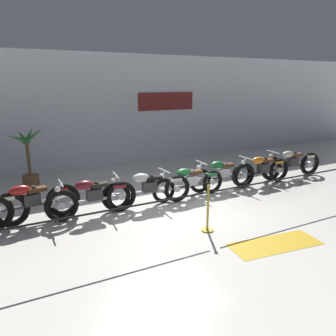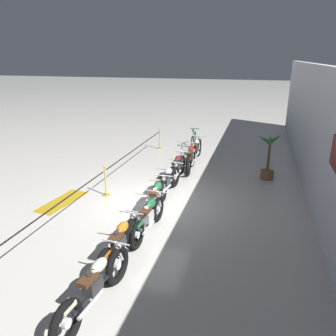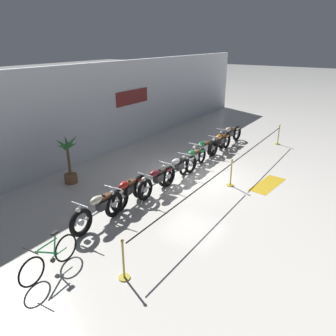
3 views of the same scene
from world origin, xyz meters
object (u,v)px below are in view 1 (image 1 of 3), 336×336
object	(u,v)px
motorcycle_cream_7	(291,164)
potted_palm_left_of_row	(28,159)
floor_banner	(275,244)
stanchion_far_left	(147,210)
motorcycle_orange_6	(262,170)
stanchion_mid_left	(208,215)
motorcycle_green_5	(221,174)
motorcycle_red_1	(30,203)
motorcycle_silver_3	(147,189)
motorcycle_maroon_2	(92,197)
motorcycle_green_4	(189,182)

from	to	relation	value
motorcycle_cream_7	potted_palm_left_of_row	world-z (taller)	potted_palm_left_of_row
floor_banner	stanchion_far_left	bearing A→B (deg)	160.06
motorcycle_orange_6	potted_palm_left_of_row	xyz separation A→B (m)	(-6.51, 3.21, 0.39)
motorcycle_cream_7	stanchion_mid_left	world-z (taller)	stanchion_mid_left
motorcycle_orange_6	motorcycle_green_5	bearing A→B (deg)	172.32
motorcycle_cream_7	floor_banner	size ratio (longest dim) A/B	1.29
motorcycle_red_1	stanchion_mid_left	world-z (taller)	stanchion_mid_left
motorcycle_red_1	motorcycle_green_5	size ratio (longest dim) A/B	1.05
motorcycle_silver_3	motorcycle_cream_7	distance (m)	5.42
motorcycle_cream_7	stanchion_far_left	size ratio (longest dim) A/B	0.20
motorcycle_green_5	stanchion_far_left	world-z (taller)	stanchion_far_left
stanchion_mid_left	motorcycle_orange_6	bearing A→B (deg)	30.52
motorcycle_red_1	motorcycle_maroon_2	xyz separation A→B (m)	(1.37, -0.23, -0.01)
motorcycle_orange_6	floor_banner	distance (m)	4.09
stanchion_mid_left	potted_palm_left_of_row	bearing A→B (deg)	120.72
motorcycle_silver_3	motorcycle_green_5	bearing A→B (deg)	5.39
motorcycle_red_1	stanchion_mid_left	xyz separation A→B (m)	(3.38, -2.18, -0.13)
motorcycle_maroon_2	motorcycle_silver_3	distance (m)	1.45
motorcycle_red_1	potted_palm_left_of_row	size ratio (longest dim) A/B	1.25
motorcycle_red_1	motorcycle_orange_6	distance (m)	6.79
motorcycle_orange_6	potted_palm_left_of_row	bearing A→B (deg)	153.72
motorcycle_cream_7	floor_banner	distance (m)	5.21
motorcycle_green_4	motorcycle_red_1	bearing A→B (deg)	177.66
motorcycle_red_1	motorcycle_orange_6	xyz separation A→B (m)	(6.78, -0.17, -0.01)
motorcycle_silver_3	floor_banner	xyz separation A→B (m)	(1.42, -3.12, -0.47)
motorcycle_silver_3	stanchion_far_left	xyz separation A→B (m)	(-0.87, -1.96, 0.29)
motorcycle_maroon_2	stanchion_mid_left	bearing A→B (deg)	-44.14
motorcycle_green_4	stanchion_far_left	xyz separation A→B (m)	(-2.16, -2.01, 0.30)
stanchion_mid_left	floor_banner	bearing A→B (deg)	-53.60
motorcycle_red_1	motorcycle_orange_6	world-z (taller)	motorcycle_red_1
motorcycle_cream_7	motorcycle_green_4	bearing A→B (deg)	-178.06
motorcycle_orange_6	motorcycle_red_1	bearing A→B (deg)	178.55
motorcycle_maroon_2	motorcycle_orange_6	bearing A→B (deg)	0.60
motorcycle_cream_7	motorcycle_green_5	bearing A→B (deg)	179.06
motorcycle_red_1	motorcycle_orange_6	size ratio (longest dim) A/B	1.06
floor_banner	motorcycle_orange_6	bearing A→B (deg)	58.12
motorcycle_orange_6	stanchion_mid_left	xyz separation A→B (m)	(-3.40, -2.01, -0.12)
motorcycle_silver_3	floor_banner	distance (m)	3.46
motorcycle_orange_6	potted_palm_left_of_row	world-z (taller)	potted_palm_left_of_row
motorcycle_red_1	potted_palm_left_of_row	world-z (taller)	potted_palm_left_of_row
motorcycle_orange_6	motorcycle_cream_7	world-z (taller)	motorcycle_cream_7
motorcycle_green_4	floor_banner	size ratio (longest dim) A/B	1.21
motorcycle_green_5	motorcycle_orange_6	xyz separation A→B (m)	(1.42, -0.19, 0.01)
stanchion_far_left	stanchion_mid_left	distance (m)	1.49
motorcycle_red_1	motorcycle_cream_7	bearing A→B (deg)	-0.20
motorcycle_silver_3	motorcycle_orange_6	distance (m)	3.97
motorcycle_green_4	stanchion_mid_left	xyz separation A→B (m)	(-0.73, -2.01, -0.10)
motorcycle_green_5	stanchion_mid_left	distance (m)	2.96
motorcycle_red_1	potted_palm_left_of_row	xyz separation A→B (m)	(0.28, 3.04, 0.38)
motorcycle_green_5	motorcycle_orange_6	distance (m)	1.43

